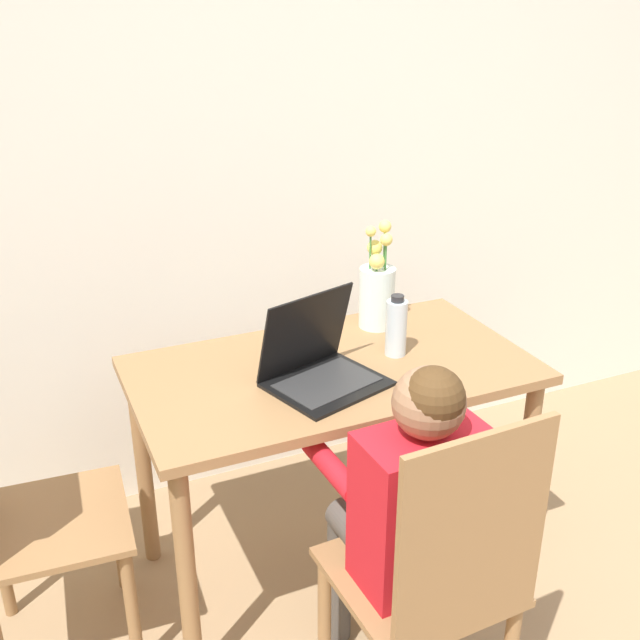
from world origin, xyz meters
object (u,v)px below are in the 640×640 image
Objects in this scene: flower_vase at (377,291)px; water_bottle at (396,327)px; laptop at (318,362)px; person_seated at (409,498)px; chair_occupied at (436,580)px.

water_bottle is at bearing -102.17° from flower_vase.
water_bottle is at bearing -5.08° from laptop.
person_seated is 2.77× the size of laptop.
laptop is at bearing -167.60° from water_bottle.
person_seated reaches higher than chair_occupied.
flower_vase reaches higher than chair_occupied.
chair_occupied is 4.92× the size of water_bottle.
flower_vase is (0.28, 0.71, 0.24)m from person_seated.
laptop is at bearing -140.27° from flower_vase.
flower_vase reaches higher than water_bottle.
person_seated is 0.59m from water_bottle.
person_seated is 2.85× the size of flower_vase.
flower_vase is at bearing -110.46° from chair_occupied.
water_bottle is at bearing -112.34° from chair_occupied.
water_bottle is (0.23, 0.63, 0.35)m from chair_occupied.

